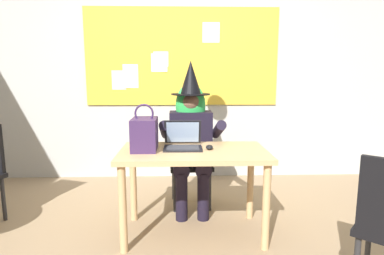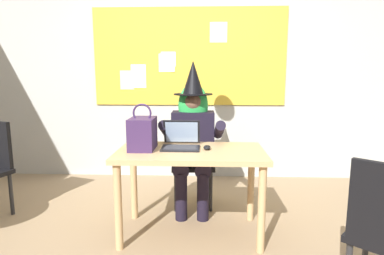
{
  "view_description": "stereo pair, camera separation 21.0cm",
  "coord_description": "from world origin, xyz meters",
  "px_view_note": "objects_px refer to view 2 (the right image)",
  "views": [
    {
      "loc": [
        -0.01,
        -2.42,
        1.33
      ],
      "look_at": [
        0.08,
        0.45,
        0.86
      ],
      "focal_mm": 30.15,
      "sensor_mm": 36.0,
      "label": 1
    },
    {
      "loc": [
        0.2,
        -2.42,
        1.33
      ],
      "look_at": [
        0.08,
        0.45,
        0.86
      ],
      "focal_mm": 30.15,
      "sensor_mm": 36.0,
      "label": 2
    }
  ],
  "objects_px": {
    "desk_main": "(191,163)",
    "handbag": "(143,133)",
    "chair_at_desk": "(193,155)",
    "computer_mouse": "(207,147)",
    "laptop": "(181,142)",
    "person_costumed": "(193,130)"
  },
  "relations": [
    {
      "from": "desk_main",
      "to": "handbag",
      "type": "bearing_deg",
      "value": 176.26
    },
    {
      "from": "chair_at_desk",
      "to": "computer_mouse",
      "type": "relative_size",
      "value": 8.61
    },
    {
      "from": "chair_at_desk",
      "to": "laptop",
      "type": "bearing_deg",
      "value": -11.07
    },
    {
      "from": "laptop",
      "to": "computer_mouse",
      "type": "xyz_separation_m",
      "value": [
        0.22,
        -0.07,
        -0.03
      ]
    },
    {
      "from": "laptop",
      "to": "computer_mouse",
      "type": "height_order",
      "value": "laptop"
    },
    {
      "from": "chair_at_desk",
      "to": "laptop",
      "type": "relative_size",
      "value": 2.8
    },
    {
      "from": "desk_main",
      "to": "laptop",
      "type": "xyz_separation_m",
      "value": [
        -0.09,
        0.1,
        0.15
      ]
    },
    {
      "from": "desk_main",
      "to": "laptop",
      "type": "relative_size",
      "value": 3.76
    },
    {
      "from": "chair_at_desk",
      "to": "computer_mouse",
      "type": "bearing_deg",
      "value": 8.71
    },
    {
      "from": "person_costumed",
      "to": "laptop",
      "type": "height_order",
      "value": "person_costumed"
    },
    {
      "from": "chair_at_desk",
      "to": "laptop",
      "type": "height_order",
      "value": "laptop"
    },
    {
      "from": "person_costumed",
      "to": "computer_mouse",
      "type": "xyz_separation_m",
      "value": [
        0.14,
        -0.54,
        -0.05
      ]
    },
    {
      "from": "person_costumed",
      "to": "handbag",
      "type": "relative_size",
      "value": 3.88
    },
    {
      "from": "laptop",
      "to": "handbag",
      "type": "height_order",
      "value": "handbag"
    },
    {
      "from": "person_costumed",
      "to": "laptop",
      "type": "relative_size",
      "value": 4.59
    },
    {
      "from": "chair_at_desk",
      "to": "laptop",
      "type": "xyz_separation_m",
      "value": [
        -0.08,
        -0.6,
        0.27
      ]
    },
    {
      "from": "person_costumed",
      "to": "handbag",
      "type": "xyz_separation_m",
      "value": [
        -0.39,
        -0.55,
        0.06
      ]
    },
    {
      "from": "chair_at_desk",
      "to": "computer_mouse",
      "type": "xyz_separation_m",
      "value": [
        0.14,
        -0.66,
        0.24
      ]
    },
    {
      "from": "desk_main",
      "to": "person_costumed",
      "type": "xyz_separation_m",
      "value": [
        -0.0,
        0.58,
        0.17
      ]
    },
    {
      "from": "handbag",
      "to": "desk_main",
      "type": "bearing_deg",
      "value": -3.74
    },
    {
      "from": "person_costumed",
      "to": "handbag",
      "type": "height_order",
      "value": "person_costumed"
    },
    {
      "from": "desk_main",
      "to": "chair_at_desk",
      "type": "relative_size",
      "value": 1.34
    }
  ]
}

